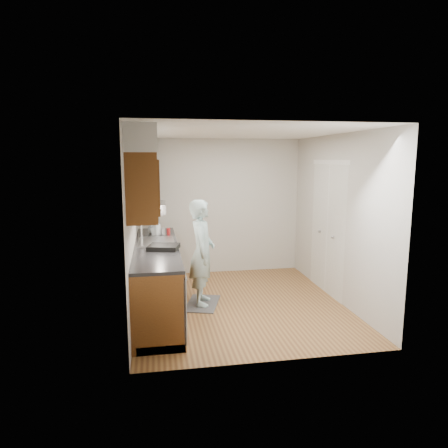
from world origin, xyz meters
name	(u,v)px	position (x,y,z in m)	size (l,w,h in m)	color
floor	(239,303)	(0.00, 0.00, 0.00)	(3.50, 3.50, 0.00)	olive
ceiling	(240,132)	(0.00, 0.00, 2.50)	(3.50, 3.50, 0.00)	white
wall_left	(134,224)	(-1.50, 0.00, 1.25)	(0.02, 3.50, 2.50)	#B9B6AD
wall_right	(337,218)	(1.50, 0.00, 1.25)	(0.02, 3.50, 2.50)	#B9B6AD
wall_back	(220,207)	(0.00, 1.75, 1.25)	(3.00, 0.02, 2.50)	#B9B6AD
counter	(157,276)	(-1.20, 0.00, 0.49)	(0.64, 2.80, 1.30)	brown
upper_cabinets	(144,173)	(-1.33, 0.05, 1.95)	(0.47, 2.80, 1.21)	brown
closet_door	(327,230)	(1.49, 0.30, 1.02)	(0.02, 1.22, 2.05)	white
floor_mat	(203,303)	(-0.54, 0.08, 0.01)	(0.44, 0.75, 0.01)	#5A5A5D
person	(202,245)	(-0.54, 0.08, 0.89)	(0.62, 0.41, 1.75)	#A7C9CC
soap_bottle_a	(158,227)	(-1.17, 0.69, 1.07)	(0.10, 0.10, 0.26)	#B3BFC3
soap_bottle_b	(155,229)	(-1.21, 0.74, 1.03)	(0.08, 0.09, 0.19)	#B3BFC3
soap_bottle_c	(152,227)	(-1.25, 0.92, 1.04)	(0.15, 0.15, 0.19)	#B3BFC3
soda_can	(168,231)	(-1.00, 0.75, 0.99)	(0.06, 0.06, 0.10)	red
steel_can	(163,232)	(-1.09, 0.62, 1.01)	(0.07, 0.07, 0.13)	#A5A5AA
dish_rack	(164,247)	(-1.10, -0.30, 0.97)	(0.39, 0.33, 0.06)	black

